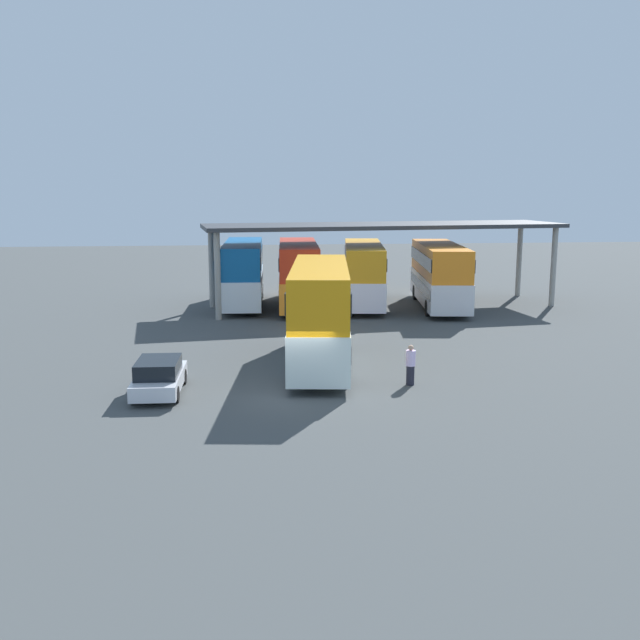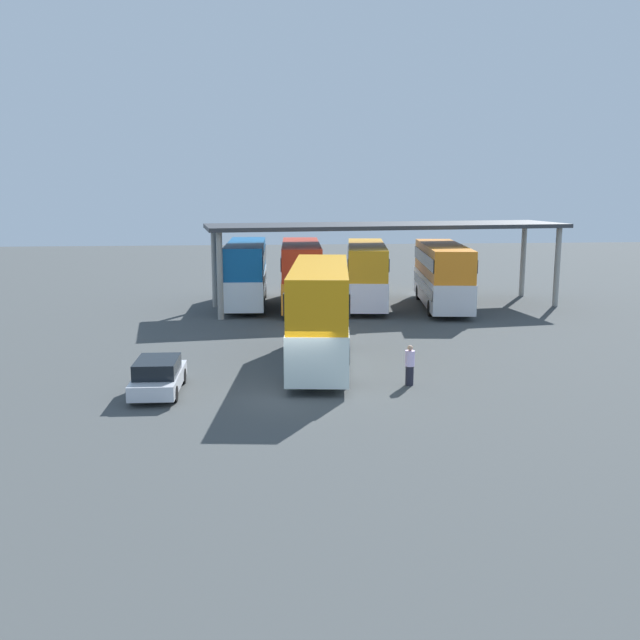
{
  "view_description": "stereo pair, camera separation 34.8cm",
  "coord_description": "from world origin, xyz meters",
  "px_view_note": "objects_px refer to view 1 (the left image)",
  "views": [
    {
      "loc": [
        -1.76,
        -25.69,
        7.67
      ],
      "look_at": [
        1.25,
        4.28,
        2.0
      ],
      "focal_mm": 39.84,
      "sensor_mm": 36.0,
      "label": 1
    },
    {
      "loc": [
        -1.42,
        -25.73,
        7.67
      ],
      "look_at": [
        1.25,
        4.28,
        2.0
      ],
      "focal_mm": 39.84,
      "sensor_mm": 36.0,
      "label": 2
    }
  ],
  "objects_px": {
    "double_decker_end_of_row": "(439,273)",
    "pedestrian_waiting": "(411,365)",
    "parked_hatchback": "(159,376)",
    "double_decker_far_right": "(363,272)",
    "double_decker_mid_row": "(298,272)",
    "double_decker_near_canopy": "(243,271)",
    "double_decker_main": "(320,311)"
  },
  "relations": [
    {
      "from": "double_decker_far_right",
      "to": "double_decker_main",
      "type": "bearing_deg",
      "value": 171.57
    },
    {
      "from": "parked_hatchback",
      "to": "double_decker_far_right",
      "type": "height_order",
      "value": "double_decker_far_right"
    },
    {
      "from": "double_decker_end_of_row",
      "to": "pedestrian_waiting",
      "type": "xyz_separation_m",
      "value": [
        -5.92,
        -17.74,
        -1.43
      ]
    },
    {
      "from": "double_decker_near_canopy",
      "to": "double_decker_end_of_row",
      "type": "distance_m",
      "value": 12.69
    },
    {
      "from": "parked_hatchback",
      "to": "pedestrian_waiting",
      "type": "bearing_deg",
      "value": -87.17
    },
    {
      "from": "parked_hatchback",
      "to": "double_decker_mid_row",
      "type": "relative_size",
      "value": 0.39
    },
    {
      "from": "parked_hatchback",
      "to": "double_decker_near_canopy",
      "type": "distance_m",
      "value": 20.38
    },
    {
      "from": "parked_hatchback",
      "to": "double_decker_near_canopy",
      "type": "height_order",
      "value": "double_decker_near_canopy"
    },
    {
      "from": "double_decker_main",
      "to": "parked_hatchback",
      "type": "bearing_deg",
      "value": 126.92
    },
    {
      "from": "double_decker_near_canopy",
      "to": "double_decker_end_of_row",
      "type": "xyz_separation_m",
      "value": [
        12.52,
        -2.09,
        -0.04
      ]
    },
    {
      "from": "parked_hatchback",
      "to": "double_decker_mid_row",
      "type": "distance_m",
      "value": 20.27
    },
    {
      "from": "double_decker_near_canopy",
      "to": "double_decker_end_of_row",
      "type": "height_order",
      "value": "double_decker_near_canopy"
    },
    {
      "from": "double_decker_end_of_row",
      "to": "pedestrian_waiting",
      "type": "height_order",
      "value": "double_decker_end_of_row"
    },
    {
      "from": "double_decker_mid_row",
      "to": "double_decker_near_canopy",
      "type": "bearing_deg",
      "value": 77.17
    },
    {
      "from": "double_decker_far_right",
      "to": "double_decker_end_of_row",
      "type": "bearing_deg",
      "value": -99.04
    },
    {
      "from": "double_decker_main",
      "to": "pedestrian_waiting",
      "type": "distance_m",
      "value": 5.02
    },
    {
      "from": "double_decker_main",
      "to": "double_decker_near_canopy",
      "type": "xyz_separation_m",
      "value": [
        -3.38,
        16.31,
        -0.13
      ]
    },
    {
      "from": "parked_hatchback",
      "to": "pedestrian_waiting",
      "type": "height_order",
      "value": "pedestrian_waiting"
    },
    {
      "from": "parked_hatchback",
      "to": "double_decker_end_of_row",
      "type": "distance_m",
      "value": 23.86
    },
    {
      "from": "double_decker_main",
      "to": "double_decker_far_right",
      "type": "distance_m",
      "value": 16.22
    },
    {
      "from": "double_decker_end_of_row",
      "to": "double_decker_mid_row",
      "type": "bearing_deg",
      "value": 89.55
    },
    {
      "from": "double_decker_near_canopy",
      "to": "pedestrian_waiting",
      "type": "distance_m",
      "value": 20.94
    },
    {
      "from": "double_decker_main",
      "to": "pedestrian_waiting",
      "type": "height_order",
      "value": "double_decker_main"
    },
    {
      "from": "double_decker_main",
      "to": "parked_hatchback",
      "type": "xyz_separation_m",
      "value": [
        -6.45,
        -3.78,
        -1.72
      ]
    },
    {
      "from": "double_decker_near_canopy",
      "to": "double_decker_far_right",
      "type": "relative_size",
      "value": 0.95
    },
    {
      "from": "double_decker_near_canopy",
      "to": "parked_hatchback",
      "type": "bearing_deg",
      "value": 173.15
    },
    {
      "from": "parked_hatchback",
      "to": "double_decker_far_right",
      "type": "relative_size",
      "value": 0.38
    },
    {
      "from": "double_decker_main",
      "to": "double_decker_mid_row",
      "type": "xyz_separation_m",
      "value": [
        0.14,
        15.32,
        -0.12
      ]
    },
    {
      "from": "double_decker_far_right",
      "to": "double_decker_mid_row",
      "type": "bearing_deg",
      "value": 101.25
    },
    {
      "from": "double_decker_far_right",
      "to": "double_decker_end_of_row",
      "type": "distance_m",
      "value": 4.91
    },
    {
      "from": "double_decker_near_canopy",
      "to": "double_decker_far_right",
      "type": "bearing_deg",
      "value": -93.29
    },
    {
      "from": "double_decker_main",
      "to": "double_decker_mid_row",
      "type": "height_order",
      "value": "double_decker_main"
    }
  ]
}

